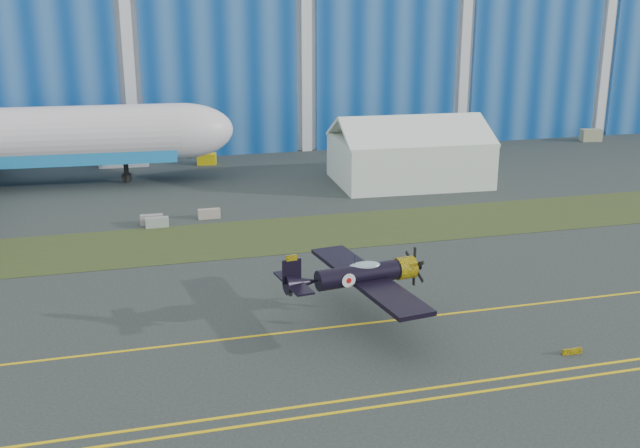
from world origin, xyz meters
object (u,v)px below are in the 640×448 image
object	(u,v)px
warbird	(359,275)
tug	(207,159)
shipping_container	(124,156)
tent	(409,149)

from	to	relation	value
warbird	tug	xyz separation A→B (m)	(-3.39, 48.94, -2.55)
shipping_container	tug	xyz separation A→B (m)	(9.69, -1.72, -0.59)
warbird	tent	bearing A→B (deg)	55.97
warbird	tug	bearing A→B (deg)	86.15
shipping_container	tug	world-z (taller)	shipping_container
tent	tug	distance (m)	25.25
tent	shipping_container	distance (m)	34.25
tent	shipping_container	world-z (taller)	tent
shipping_container	tug	size ratio (longest dim) A/B	2.57
warbird	tug	distance (m)	49.13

